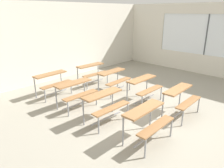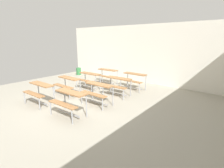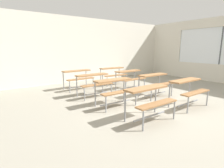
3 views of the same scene
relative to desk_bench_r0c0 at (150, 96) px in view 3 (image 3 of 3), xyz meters
name	(u,v)px [view 3 (image 3 of 3)]	position (x,y,z in m)	size (l,w,h in m)	color
ground	(153,104)	(0.98, 0.75, -0.59)	(10.00, 9.00, 0.05)	gray
wall_back	(83,50)	(0.98, 5.25, 0.94)	(10.00, 0.12, 3.00)	silver
desk_bench_r0c0	(150,96)	(0.00, 0.00, 0.00)	(1.11, 0.61, 0.74)	olive
desk_bench_r0c1	(189,87)	(1.59, 0.05, 0.00)	(1.12, 0.62, 0.74)	olive
desk_bench_r1c0	(115,86)	(-0.04, 1.24, 0.00)	(1.11, 0.61, 0.74)	olive
desk_bench_r1c1	(155,80)	(1.63, 1.27, 0.00)	(1.10, 0.59, 0.74)	olive
desk_bench_r2c0	(94,80)	(-0.04, 2.44, 0.00)	(1.10, 0.59, 0.74)	olive
desk_bench_r2c1	(130,75)	(1.58, 2.48, 0.00)	(1.13, 0.64, 0.74)	olive
desk_bench_r3c0	(78,75)	(-0.03, 3.71, 0.00)	(1.13, 0.65, 0.74)	olive
desk_bench_r3c1	(113,72)	(1.63, 3.67, 0.00)	(1.12, 0.62, 0.74)	olive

